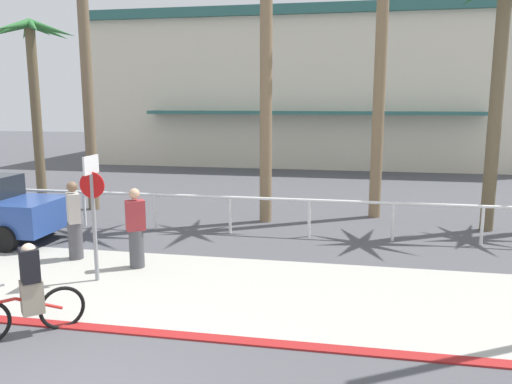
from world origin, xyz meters
TOP-DOWN VIEW (x-y plane):
  - ground_plane at (0.00, 10.00)m, footprint 80.00×80.00m
  - sidewalk_strip at (0.00, 4.20)m, footprint 44.00×4.00m
  - curb_paint at (0.00, 2.20)m, footprint 44.00×0.24m
  - building_backdrop at (1.02, 27.99)m, footprint 25.05×13.39m
  - rail_fence at (-0.00, 8.50)m, footprint 26.28×0.08m
  - stop_sign_bike_lane at (-1.75, 4.25)m, footprint 0.52×0.56m
  - palm_tree_1 at (-8.38, 12.46)m, footprint 3.60×3.23m
  - palm_tree_5 at (7.08, 10.14)m, footprint 3.45×3.30m
  - cyclist_red_0 at (-1.59, 1.84)m, footprint 1.38×1.27m
  - pedestrian_0 at (-1.29, 5.18)m, footprint 0.48×0.44m
  - pedestrian_1 at (-2.92, 5.50)m, footprint 0.45×0.48m

SIDE VIEW (x-z plane):
  - ground_plane at x=0.00m, z-range 0.00..0.00m
  - sidewalk_strip at x=0.00m, z-range 0.00..0.02m
  - curb_paint at x=0.00m, z-range 0.00..0.03m
  - cyclist_red_0 at x=-1.59m, z-range -0.06..1.44m
  - pedestrian_0 at x=-1.29m, z-range -0.06..1.71m
  - rail_fence at x=0.00m, z-range 0.31..1.35m
  - pedestrian_1 at x=-2.92m, z-range -0.06..1.76m
  - stop_sign_bike_lane at x=-1.75m, z-range 0.40..2.96m
  - building_backdrop at x=1.02m, z-range 0.02..8.42m
  - palm_tree_1 at x=-8.38m, z-range 1.72..8.26m
  - palm_tree_5 at x=7.08m, z-range 1.97..8.97m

